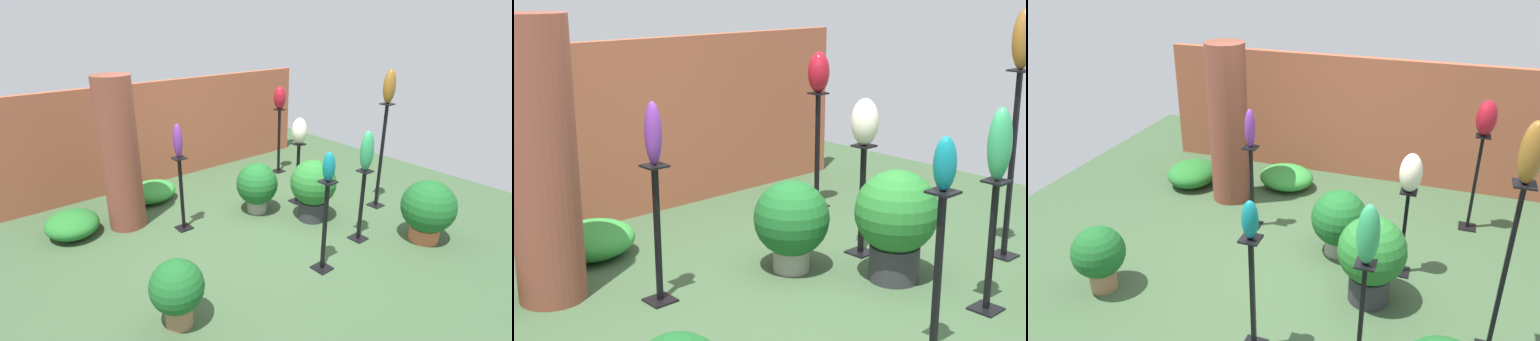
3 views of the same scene
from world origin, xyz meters
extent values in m
plane|color=#385133|center=(0.00, 0.00, 0.00)|extent=(8.00, 8.00, 0.00)
cube|color=#9E5138|center=(0.00, 2.49, 0.87)|extent=(5.60, 0.12, 1.74)
cylinder|color=brown|center=(-1.38, 1.24, 1.04)|extent=(0.49, 0.49, 2.07)
cube|color=black|center=(0.82, -1.04, 0.01)|extent=(0.20, 0.20, 0.01)
cube|color=black|center=(0.82, -1.04, 0.48)|extent=(0.04, 0.04, 0.96)
cube|color=black|center=(0.82, -1.04, 0.96)|extent=(0.16, 0.16, 0.01)
cube|color=black|center=(0.99, 0.28, 0.01)|extent=(0.20, 0.20, 0.01)
cube|color=black|center=(0.99, 0.28, 0.48)|extent=(0.04, 0.04, 0.96)
cube|color=black|center=(0.99, 0.28, 0.95)|extent=(0.16, 0.16, 0.01)
cube|color=black|center=(-0.06, -1.20, 0.55)|extent=(0.04, 0.04, 1.10)
cube|color=black|center=(-0.06, -1.20, 1.09)|extent=(0.16, 0.16, 0.02)
cube|color=black|center=(1.65, 1.45, 0.01)|extent=(0.20, 0.20, 0.01)
cube|color=black|center=(1.65, 1.45, 0.60)|extent=(0.04, 0.04, 1.20)
cube|color=black|center=(1.65, 1.45, 1.19)|extent=(0.16, 0.16, 0.02)
cube|color=black|center=(-0.83, 0.65, 0.01)|extent=(0.20, 0.20, 0.01)
cube|color=black|center=(-0.83, 0.65, 0.52)|extent=(0.04, 0.04, 1.04)
cube|color=black|center=(-0.83, 0.65, 1.03)|extent=(0.16, 0.16, 0.02)
cube|color=black|center=(1.84, -0.59, 0.01)|extent=(0.20, 0.20, 0.01)
cube|color=black|center=(1.84, -0.59, 0.80)|extent=(0.04, 0.04, 1.59)
cube|color=black|center=(1.84, -0.59, 1.59)|extent=(0.16, 0.16, 0.02)
ellipsoid|color=#2D9356|center=(0.82, -1.04, 1.22)|extent=(0.17, 0.16, 0.51)
ellipsoid|color=beige|center=(0.99, 0.28, 1.16)|extent=(0.22, 0.23, 0.39)
ellipsoid|color=#0F727A|center=(-0.06, -1.20, 1.26)|extent=(0.13, 0.14, 0.33)
ellipsoid|color=maroon|center=(1.65, 1.45, 1.40)|extent=(0.22, 0.21, 0.41)
ellipsoid|color=#6B2D8C|center=(-0.83, 0.65, 1.26)|extent=(0.12, 0.13, 0.45)
ellipsoid|color=brown|center=(1.84, -0.59, 1.83)|extent=(0.17, 0.17, 0.48)
cylinder|color=gray|center=(0.29, 0.42, 0.09)|extent=(0.29, 0.29, 0.18)
sphere|color=#195923|center=(0.29, 0.42, 0.44)|extent=(0.61, 0.61, 0.61)
cylinder|color=#2D2D33|center=(0.76, -0.26, 0.14)|extent=(0.39, 0.39, 0.28)
sphere|color=#236B28|center=(0.76, -0.26, 0.56)|extent=(0.65, 0.65, 0.65)
ellipsoid|color=#338C38|center=(-0.77, 1.75, 0.16)|extent=(0.75, 0.64, 0.31)
camera|label=1|loc=(-3.12, -3.75, 2.73)|focal=28.00mm
camera|label=2|loc=(-3.47, -3.44, 2.29)|focal=50.00mm
camera|label=3|loc=(1.25, -4.18, 3.20)|focal=35.00mm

